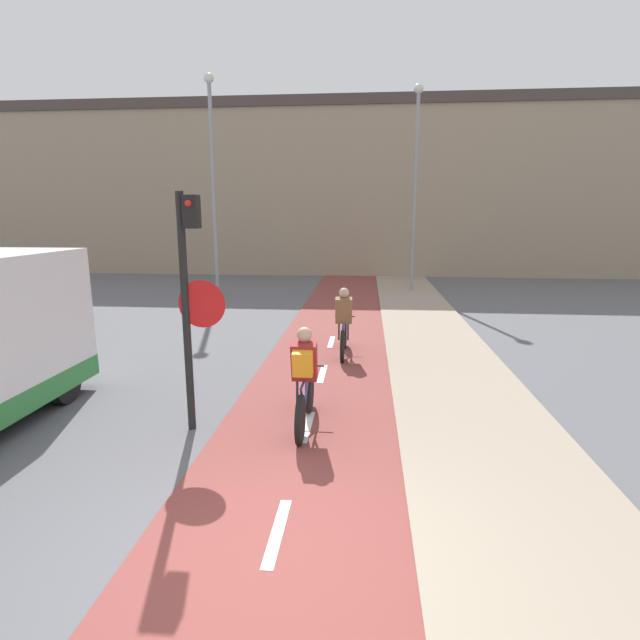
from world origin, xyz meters
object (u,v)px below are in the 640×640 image
object	(u,v)px
street_lamp_sidewalk	(416,171)
cyclist_near	(305,381)
street_lamp_far	(213,167)
cyclist_far	(344,326)
traffic_light_pole	(190,288)

from	to	relation	value
street_lamp_sidewalk	cyclist_near	size ratio (longest dim) A/B	4.39
street_lamp_far	cyclist_far	xyz separation A→B (m)	(5.26, -8.00, -4.13)
street_lamp_far	street_lamp_sidewalk	world-z (taller)	street_lamp_far
street_lamp_far	cyclist_far	size ratio (longest dim) A/B	4.46
street_lamp_sidewalk	cyclist_far	bearing A→B (deg)	-103.33
street_lamp_far	street_lamp_sidewalk	size ratio (longest dim) A/B	1.01
traffic_light_pole	cyclist_far	world-z (taller)	traffic_light_pole
cyclist_far	street_lamp_sidewalk	bearing A→B (deg)	76.67
street_lamp_sidewalk	street_lamp_far	bearing A→B (deg)	-166.88
cyclist_far	street_lamp_far	bearing A→B (deg)	123.32
traffic_light_pole	cyclist_near	size ratio (longest dim) A/B	1.88
cyclist_far	cyclist_near	bearing A→B (deg)	-95.54
cyclist_near	cyclist_far	xyz separation A→B (m)	(0.38, 3.93, -0.04)
traffic_light_pole	street_lamp_sidewalk	bearing A→B (deg)	72.93
street_lamp_sidewalk	cyclist_near	bearing A→B (deg)	-101.13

